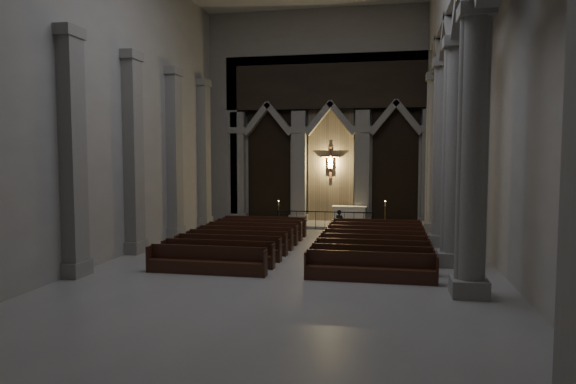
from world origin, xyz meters
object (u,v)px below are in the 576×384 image
object	(u,v)px
candle_stand_left	(279,220)
pews	(306,246)
worshipper	(339,223)
altar_rail	(325,217)
altar	(349,215)
candle_stand_right	(385,223)

from	to	relation	value
candle_stand_left	pews	xyz separation A→B (m)	(2.58, -6.87, -0.10)
worshipper	candle_stand_left	bearing A→B (deg)	161.91
altar_rail	altar	bearing A→B (deg)	55.46
altar_rail	pews	bearing A→B (deg)	-90.00
worshipper	altar	bearing A→B (deg)	101.91
candle_stand_left	worshipper	world-z (taller)	candle_stand_left
candle_stand_left	worshipper	bearing A→B (deg)	-33.62
altar_rail	candle_stand_left	world-z (taller)	candle_stand_left
altar_rail	pews	world-z (taller)	altar_rail
candle_stand_left	altar_rail	bearing A→B (deg)	-8.97
altar	pews	size ratio (longest dim) A/B	0.20
altar	worshipper	size ratio (longest dim) A/B	1.47
candle_stand_right	altar	bearing A→B (deg)	144.63
altar	pews	distance (m)	8.22
candle_stand_left	worshipper	distance (m)	4.22
candle_stand_right	worshipper	xyz separation A→B (m)	(-2.17, -2.21, 0.21)
altar	altar_rail	xyz separation A→B (m)	(-1.15, -1.67, 0.03)
altar	altar_rail	size ratio (longest dim) A/B	0.37
altar	worshipper	xyz separation A→B (m)	(-0.23, -3.59, 0.01)
candle_stand_left	candle_stand_right	world-z (taller)	candle_stand_right
candle_stand_right	pews	size ratio (longest dim) A/B	0.16
pews	candle_stand_right	bearing A→B (deg)	65.38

